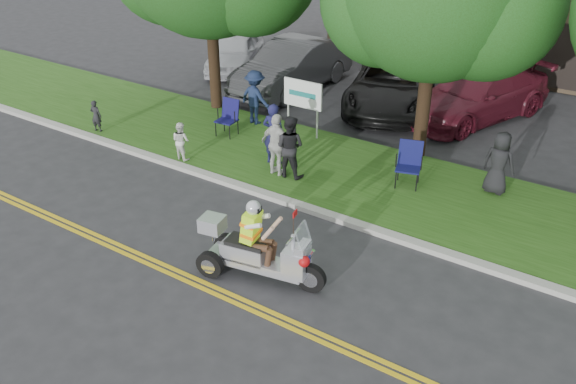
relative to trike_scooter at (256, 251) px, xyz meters
The scene contains 20 objects.
ground 0.67m from the trike_scooter, 98.78° to the right, with size 120.00×120.00×0.00m, color #28282B.
centerline_near 1.07m from the trike_scooter, 93.09° to the right, with size 60.00×0.10×0.01m, color gold.
centerline_far 0.94m from the trike_scooter, 93.76° to the right, with size 60.00×0.10×0.01m, color gold.
curb 2.79m from the trike_scooter, 91.01° to the left, with size 60.00×0.25×0.12m, color #A8A89E.
grass_verge 4.92m from the trike_scooter, 90.56° to the left, with size 60.00×4.00×0.10m, color #234B14.
business_sign 6.98m from the trike_scooter, 115.12° to the left, with size 1.25×0.06×1.75m.
trike_scooter is the anchor object (origin of this frame).
lawn_chair_a 7.00m from the trike_scooter, 132.92° to the left, with size 0.60×0.62×1.05m.
lawn_chair_b 5.20m from the trike_scooter, 79.94° to the left, with size 0.73×0.75×1.11m.
spectator_adult_left 4.97m from the trike_scooter, 120.95° to the left, with size 0.60×0.40×1.66m, color #191946.
spectator_adult_mid 4.26m from the trike_scooter, 114.90° to the left, with size 0.79×0.61×1.62m, color black.
spectator_adult_right 4.32m from the trike_scooter, 119.24° to the left, with size 0.95×0.40×1.63m, color silver.
spectator_chair_a 7.79m from the trike_scooter, 126.51° to the left, with size 1.07×0.61×1.65m, color #192547.
spectator_chair_b 6.55m from the trike_scooter, 64.11° to the left, with size 0.76×0.50×1.56m, color black.
child_left 8.75m from the trike_scooter, 159.09° to the left, with size 0.35×0.23×0.96m, color black.
child_right 5.68m from the trike_scooter, 147.09° to the left, with size 0.51×0.39×1.04m, color white.
parked_car_far_left 13.70m from the trike_scooter, 129.71° to the left, with size 1.69×4.20×1.43m, color #B6B7BE.
parked_car_left 11.19m from the trike_scooter, 119.75° to the left, with size 1.84×5.27×1.73m, color #343437.
parked_car_mid 10.28m from the trike_scooter, 100.67° to the left, with size 2.57×5.57×1.55m, color black.
parked_car_right 10.67m from the trike_scooter, 85.96° to the left, with size 2.18×5.37×1.56m, color #531321.
Camera 1 is at (5.96, -7.46, 7.22)m, focal length 38.00 mm.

